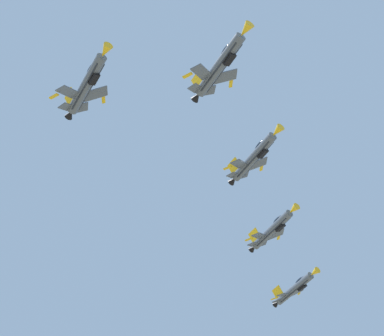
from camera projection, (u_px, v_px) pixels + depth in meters
name	position (u px, v px, depth m)	size (l,w,h in m)	color
fighter_jet_lead	(220.00, 64.00, 85.05)	(11.26, 13.88, 5.32)	#4C5666
fighter_jet_left_wing	(254.00, 156.00, 100.57)	(11.18, 13.88, 5.43)	#4C5666
fighter_jet_right_wing	(87.00, 84.00, 87.42)	(11.08, 13.88, 5.64)	#4C5666
fighter_jet_left_outer	(273.00, 229.00, 113.22)	(11.27, 13.88, 5.31)	#4C5666
fighter_jet_trail_slot	(295.00, 288.00, 125.90)	(11.20, 13.88, 5.41)	#4C5666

